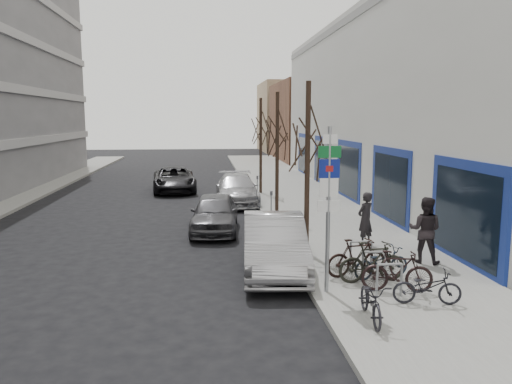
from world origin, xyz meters
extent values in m
plane|color=black|center=(0.00, 0.00, 0.00)|extent=(120.00, 120.00, 0.00)
cube|color=slate|center=(4.50, 10.00, 0.07)|extent=(5.00, 70.00, 0.15)
cube|color=#B7B7B2|center=(17.00, 16.00, 5.00)|extent=(20.00, 32.00, 10.00)
cube|color=brown|center=(13.00, 40.00, 4.00)|extent=(12.00, 14.00, 8.00)
cube|color=#937A5B|center=(13.50, 55.00, 4.50)|extent=(13.00, 12.00, 9.00)
cylinder|color=gray|center=(2.40, 0.00, 2.10)|extent=(0.10, 0.10, 4.20)
cube|color=white|center=(2.40, -0.03, 3.90)|extent=(0.35, 0.03, 0.22)
cube|color=#0C5926|center=(2.40, -0.03, 3.60)|extent=(0.55, 0.03, 0.28)
cube|color=navy|center=(2.40, -0.03, 3.20)|extent=(0.50, 0.03, 0.45)
cube|color=maroon|center=(2.40, -0.04, 3.20)|extent=(0.18, 0.02, 0.14)
cube|color=white|center=(2.40, -0.03, 2.75)|extent=(0.45, 0.03, 0.45)
cube|color=white|center=(2.40, -0.03, 2.30)|extent=(0.55, 0.03, 0.28)
cylinder|color=gray|center=(3.50, -0.50, 0.55)|extent=(0.06, 0.06, 0.80)
cylinder|color=gray|center=(4.10, -0.50, 0.55)|extent=(0.06, 0.06, 0.80)
cylinder|color=gray|center=(3.80, -0.50, 0.95)|extent=(0.60, 0.06, 0.06)
cylinder|color=gray|center=(3.50, 0.60, 0.55)|extent=(0.06, 0.06, 0.80)
cylinder|color=gray|center=(4.10, 0.60, 0.55)|extent=(0.06, 0.06, 0.80)
cylinder|color=gray|center=(3.80, 0.60, 0.95)|extent=(0.60, 0.06, 0.06)
cylinder|color=gray|center=(3.50, 1.70, 0.55)|extent=(0.06, 0.06, 0.80)
cylinder|color=gray|center=(4.10, 1.70, 0.55)|extent=(0.06, 0.06, 0.80)
cylinder|color=gray|center=(3.80, 1.70, 0.95)|extent=(0.60, 0.06, 0.06)
cylinder|color=black|center=(2.60, 3.50, 2.75)|extent=(0.16, 0.16, 5.50)
cylinder|color=black|center=(2.60, 10.00, 2.75)|extent=(0.16, 0.16, 5.50)
cylinder|color=black|center=(2.60, 16.50, 2.75)|extent=(0.16, 0.16, 5.50)
cylinder|color=gray|center=(2.15, 3.00, 0.70)|extent=(0.05, 0.05, 1.10)
cube|color=#3F3F44|center=(2.15, 3.00, 1.33)|extent=(0.10, 0.08, 0.18)
cylinder|color=gray|center=(2.15, 8.50, 0.70)|extent=(0.05, 0.05, 1.10)
cube|color=#3F3F44|center=(2.15, 8.50, 1.33)|extent=(0.10, 0.08, 0.18)
cylinder|color=gray|center=(2.15, 14.00, 0.70)|extent=(0.05, 0.05, 1.10)
cube|color=#3F3F44|center=(2.15, 14.00, 1.33)|extent=(0.10, 0.08, 0.18)
imported|color=black|center=(2.91, -1.83, 0.66)|extent=(0.63, 1.69, 1.01)
imported|color=black|center=(4.11, -0.20, 0.68)|extent=(1.82, 0.87, 1.06)
imported|color=black|center=(4.09, 0.86, 0.65)|extent=(1.72, 0.90, 1.01)
imported|color=black|center=(3.74, 0.57, 0.71)|extent=(1.87, 0.70, 1.11)
imported|color=black|center=(4.49, -1.06, 0.62)|extent=(1.61, 0.74, 0.95)
imported|color=black|center=(3.49, 1.08, 0.69)|extent=(1.83, 0.84, 1.07)
imported|color=#9B9A9F|center=(1.40, 2.23, 0.81)|extent=(2.10, 5.05, 1.63)
imported|color=#444448|center=(-0.20, 7.49, 0.74)|extent=(2.07, 4.46, 1.48)
imported|color=#98989C|center=(1.06, 13.80, 0.75)|extent=(2.15, 5.21, 1.51)
imported|color=black|center=(-2.42, 18.53, 0.74)|extent=(2.89, 5.49, 1.47)
imported|color=black|center=(4.75, 4.26, 1.06)|extent=(0.79, 0.73, 1.81)
imported|color=black|center=(5.87, 2.17, 1.14)|extent=(0.88, 0.81, 1.99)
camera|label=1|loc=(-0.53, -11.58, 4.40)|focal=35.00mm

